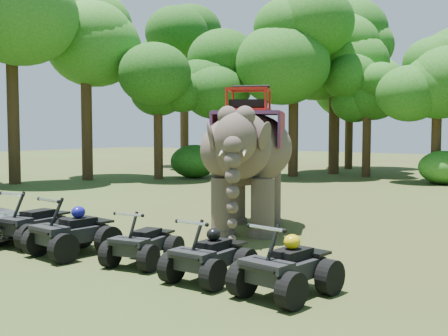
% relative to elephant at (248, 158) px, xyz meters
% --- Properties ---
extents(ground, '(110.00, 110.00, 0.00)m').
position_rel_elephant_xyz_m(ground, '(0.74, -3.45, -2.03)').
color(ground, '#47381E').
rests_on(ground, ground).
extents(elephant, '(3.92, 5.28, 4.06)m').
position_rel_elephant_xyz_m(elephant, '(0.00, 0.00, 0.00)').
color(elephant, '#4E4039').
rests_on(elephant, ground).
extents(atv_0, '(1.44, 1.90, 1.35)m').
position_rel_elephant_xyz_m(atv_0, '(-3.27, -4.71, -1.36)').
color(atv_0, black).
rests_on(atv_0, ground).
extents(atv_1, '(1.51, 1.94, 1.34)m').
position_rel_elephant_xyz_m(atv_1, '(-1.53, -4.94, -1.36)').
color(atv_1, black).
rests_on(atv_1, ground).
extents(atv_2, '(1.39, 1.73, 1.16)m').
position_rel_elephant_xyz_m(atv_2, '(0.35, -4.67, -1.45)').
color(atv_2, black).
rests_on(atv_2, ground).
extents(atv_3, '(1.19, 1.63, 1.20)m').
position_rel_elephant_xyz_m(atv_3, '(2.24, -4.89, -1.43)').
color(atv_3, black).
rests_on(atv_3, ground).
extents(atv_4, '(1.49, 1.88, 1.28)m').
position_rel_elephant_xyz_m(atv_4, '(3.89, -4.93, -1.39)').
color(atv_4, black).
rests_on(atv_4, ground).
extents(tree_0, '(4.90, 4.90, 7.00)m').
position_rel_elephant_xyz_m(tree_0, '(0.74, 17.36, 1.47)').
color(tree_0, '#195114').
rests_on(tree_0, ground).
extents(tree_24, '(6.95, 6.95, 9.92)m').
position_rel_elephant_xyz_m(tree_24, '(-16.92, 4.29, 2.93)').
color(tree_24, '#195114').
rests_on(tree_24, ground).
extents(tree_25, '(6.95, 6.95, 9.93)m').
position_rel_elephant_xyz_m(tree_25, '(-15.55, 7.96, 2.94)').
color(tree_25, '#195114').
rests_on(tree_25, ground).
extents(tree_26, '(4.97, 4.97, 7.10)m').
position_rel_elephant_xyz_m(tree_26, '(-12.73, 10.68, 1.52)').
color(tree_26, '#195114').
rests_on(tree_26, ground).
extents(tree_27, '(5.13, 5.13, 7.33)m').
position_rel_elephant_xyz_m(tree_27, '(-10.76, 14.39, 1.63)').
color(tree_27, '#195114').
rests_on(tree_27, ground).
extents(tree_28, '(6.86, 6.86, 9.80)m').
position_rel_elephant_xyz_m(tree_28, '(-7.31, 16.63, 2.87)').
color(tree_28, '#195114').
rests_on(tree_28, ground).
extents(tree_29, '(4.66, 4.66, 6.66)m').
position_rel_elephant_xyz_m(tree_29, '(-3.54, 18.68, 1.30)').
color(tree_29, '#195114').
rests_on(tree_29, ground).
extents(tree_33, '(6.95, 6.95, 9.93)m').
position_rel_elephant_xyz_m(tree_33, '(-6.07, 19.67, 2.94)').
color(tree_33, '#195114').
rests_on(tree_33, ground).
extents(tree_35, '(6.00, 6.00, 8.57)m').
position_rel_elephant_xyz_m(tree_35, '(-7.02, 24.51, 2.25)').
color(tree_35, '#195114').
rests_on(tree_35, ground).
extents(tree_36, '(6.18, 6.18, 8.83)m').
position_rel_elephant_xyz_m(tree_36, '(-6.25, 20.31, 2.38)').
color(tree_36, '#195114').
rests_on(tree_36, ground).
extents(tree_42, '(7.38, 7.38, 10.55)m').
position_rel_elephant_xyz_m(tree_42, '(-17.35, 18.80, 3.24)').
color(tree_42, '#195114').
rests_on(tree_42, ground).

